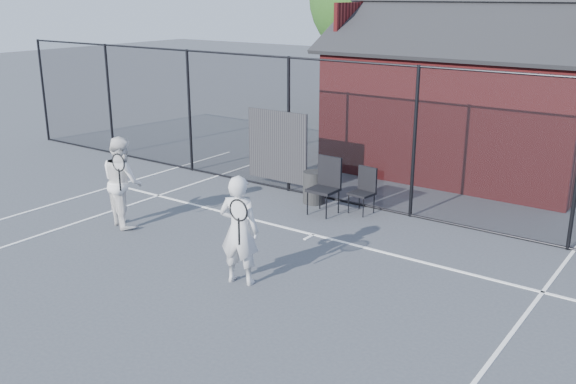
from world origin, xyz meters
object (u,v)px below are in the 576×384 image
Objects in this scene: clubhouse at (466,107)px; chair_right at (323,187)px; chair_left at (362,191)px; player_back at (123,181)px; waste_bin at (314,187)px; player_front at (239,230)px.

clubhouse reaches higher than chair_right.
chair_left is (-0.40, -4.40, -1.15)m from clubhouse.
clubhouse is at bearing 91.89° from chair_left.
clubhouse reaches higher than player_back.
player_back is at bearing -116.22° from clubhouse.
waste_bin is (-1.55, -4.40, -1.26)m from clubhouse.
chair_right is at bearing -133.20° from chair_left.
player_front is 0.99× the size of player_back.
player_back is 3.91m from chair_right.
clubhouse is 7.07× the size of chair_left.
player_back reaches higher than waste_bin.
player_back is (-3.77, -7.65, -0.74)m from clubhouse.
chair_right is (2.77, 2.75, -0.30)m from player_back.
chair_left reaches higher than waste_bin.
clubhouse reaches higher than waste_bin.
chair_right is at bearing 101.40° from player_front.
clubhouse is 4.56m from chair_left.
chair_right is at bearing -101.53° from clubhouse.
chair_right is 0.78m from waste_bin.
chair_left is 1.34× the size of waste_bin.
player_front reaches higher than waste_bin.
chair_left is at bearing 43.95° from player_back.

